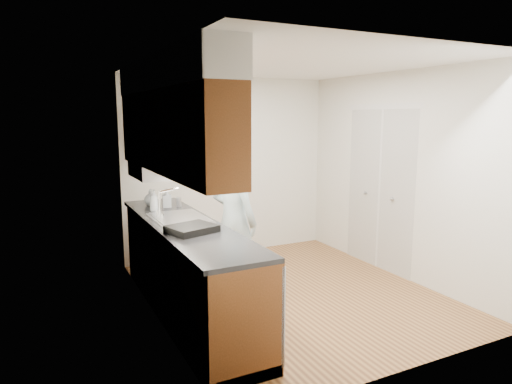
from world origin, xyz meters
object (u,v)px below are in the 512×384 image
soap_bottle_a (154,201)px  dish_rack (192,229)px  soap_bottle_b (167,198)px  steel_can (179,202)px  person (234,211)px  soap_bottle_c (150,197)px

soap_bottle_a → dish_rack: size_ratio=0.62×
soap_bottle_b → dish_rack: (-0.11, -1.21, -0.08)m
steel_can → dish_rack: (-0.24, -1.19, -0.02)m
person → steel_can: (-0.43, 0.57, 0.04)m
person → soap_bottle_b: size_ratio=8.73×
person → soap_bottle_a: (-0.76, 0.42, 0.11)m
soap_bottle_c → dish_rack: (0.03, -1.40, -0.06)m
steel_can → soap_bottle_b: bearing=171.1°
soap_bottle_b → steel_can: 0.15m
soap_bottle_c → dish_rack: soap_bottle_c is taller
steel_can → dish_rack: size_ratio=0.27×
soap_bottle_a → soap_bottle_b: (0.19, 0.17, -0.01)m
person → dish_rack: 0.91m
soap_bottle_b → steel_can: bearing=-8.9°
dish_rack → soap_bottle_a: bearing=78.1°
soap_bottle_b → dish_rack: soap_bottle_b is taller
soap_bottle_c → steel_can: 0.35m
person → dish_rack: person is taller
soap_bottle_c → steel_can: soap_bottle_c is taller
steel_can → dish_rack: bearing=-101.6°
soap_bottle_a → dish_rack: (0.08, -1.04, -0.09)m
person → soap_bottle_b: 0.83m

